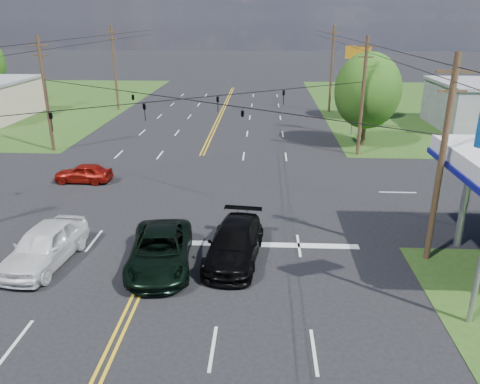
# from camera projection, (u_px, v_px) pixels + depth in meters

# --- Properties ---
(ground) EXTENTS (280.00, 280.00, 0.00)m
(ground) POSITION_uv_depth(u_px,v_px,m) (186.00, 189.00, 31.38)
(ground) COLOR black
(ground) RESTS_ON ground
(stop_bar) EXTENTS (10.00, 0.50, 0.02)m
(stop_bar) POSITION_uv_depth(u_px,v_px,m) (259.00, 245.00, 23.65)
(stop_bar) COLOR silver
(stop_bar) RESTS_ON ground
(pole_se) EXTENTS (1.60, 0.28, 9.50)m
(pole_se) POSITION_uv_depth(u_px,v_px,m) (442.00, 160.00, 20.61)
(pole_se) COLOR #3C2E19
(pole_se) RESTS_ON ground
(pole_nw) EXTENTS (1.60, 0.28, 9.50)m
(pole_nw) POSITION_uv_depth(u_px,v_px,m) (46.00, 93.00, 38.70)
(pole_nw) COLOR #3C2E19
(pole_nw) RESTS_ON ground
(pole_ne) EXTENTS (1.60, 0.28, 9.50)m
(pole_ne) POSITION_uv_depth(u_px,v_px,m) (363.00, 96.00, 37.44)
(pole_ne) COLOR #3C2E19
(pole_ne) RESTS_ON ground
(pole_left_far) EXTENTS (1.60, 0.28, 10.00)m
(pole_left_far) POSITION_uv_depth(u_px,v_px,m) (115.00, 67.00, 56.38)
(pole_left_far) COLOR #3C2E19
(pole_left_far) RESTS_ON ground
(pole_right_far) EXTENTS (1.60, 0.28, 10.00)m
(pole_right_far) POSITION_uv_depth(u_px,v_px,m) (332.00, 68.00, 55.12)
(pole_right_far) COLOR #3C2E19
(pole_right_far) RESTS_ON ground
(span_wire_signals) EXTENTS (26.00, 18.00, 1.13)m
(span_wire_signals) POSITION_uv_depth(u_px,v_px,m) (182.00, 99.00, 29.27)
(span_wire_signals) COLOR black
(span_wire_signals) RESTS_ON ground
(power_lines) EXTENTS (26.04, 100.00, 0.64)m
(power_lines) POSITION_uv_depth(u_px,v_px,m) (175.00, 59.00, 26.49)
(power_lines) COLOR black
(power_lines) RESTS_ON ground
(tree_right_a) EXTENTS (5.70, 5.70, 8.18)m
(tree_right_a) POSITION_uv_depth(u_px,v_px,m) (368.00, 91.00, 40.21)
(tree_right_a) COLOR #3C2E19
(tree_right_a) RESTS_ON ground
(tree_right_b) EXTENTS (4.94, 4.94, 7.09)m
(tree_right_b) POSITION_uv_depth(u_px,v_px,m) (368.00, 81.00, 51.54)
(tree_right_b) COLOR #3C2E19
(tree_right_b) RESTS_ON ground
(pickup_dkgreen) EXTENTS (3.40, 6.20, 1.64)m
(pickup_dkgreen) POSITION_uv_depth(u_px,v_px,m) (160.00, 250.00, 21.34)
(pickup_dkgreen) COLOR black
(pickup_dkgreen) RESTS_ON ground
(suv_black) EXTENTS (2.92, 5.93, 1.66)m
(suv_black) POSITION_uv_depth(u_px,v_px,m) (235.00, 243.00, 21.97)
(suv_black) COLOR black
(suv_black) RESTS_ON ground
(pickup_white) EXTENTS (2.72, 5.61, 1.85)m
(pickup_white) POSITION_uv_depth(u_px,v_px,m) (44.00, 245.00, 21.58)
(pickup_white) COLOR white
(pickup_white) RESTS_ON ground
(sedan_red) EXTENTS (3.95, 1.69, 1.33)m
(sedan_red) POSITION_uv_depth(u_px,v_px,m) (83.00, 173.00, 32.43)
(sedan_red) COLOR maroon
(sedan_red) RESTS_ON ground
(polesign_ne) EXTENTS (2.26, 0.97, 8.37)m
(polesign_ne) POSITION_uv_depth(u_px,v_px,m) (357.00, 66.00, 43.30)
(polesign_ne) COLOR #A5A5AA
(polesign_ne) RESTS_ON ground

